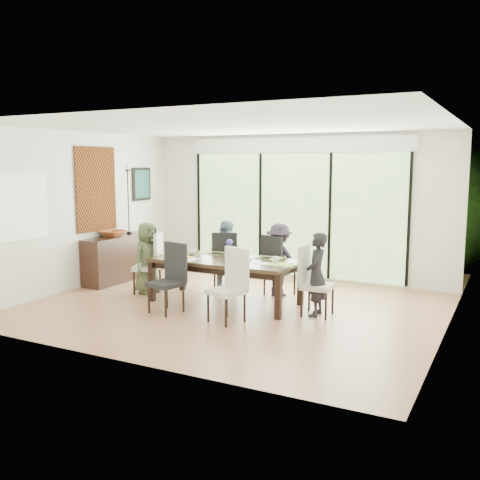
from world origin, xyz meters
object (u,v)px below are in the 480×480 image
at_px(chair_right_end, 318,281).
at_px(chair_near_left, 166,278).
at_px(vase, 230,255).
at_px(cup_c, 275,260).
at_px(person_far_left, 226,255).
at_px(person_far_right, 279,260).
at_px(sideboard, 118,259).
at_px(table_top, 225,261).
at_px(laptop, 176,255).
at_px(person_left_end, 148,258).
at_px(person_right_end, 316,274).
at_px(chair_left_end, 147,263).
at_px(cup_b, 231,258).
at_px(chair_far_right, 280,265).
at_px(chair_far_left, 226,260).
at_px(chair_near_right, 226,286).
at_px(bowl, 113,234).
at_px(cup_a, 192,252).

xyz_separation_m(chair_right_end, chair_near_left, (-2.00, -0.87, 0.00)).
bearing_deg(vase, cup_c, 3.81).
distance_m(person_far_left, cup_c, 1.45).
height_order(person_far_right, sideboard, person_far_right).
xyz_separation_m(table_top, chair_right_end, (1.50, 0.00, -0.16)).
height_order(vase, laptop, vase).
bearing_deg(person_far_right, person_left_end, 26.49).
relative_size(table_top, person_left_end, 1.86).
bearing_deg(cup_c, vase, -176.19).
bearing_deg(person_right_end, chair_left_end, -96.52).
relative_size(person_far_right, cup_c, 10.40).
relative_size(laptop, cup_c, 2.66).
xyz_separation_m(chair_right_end, person_far_left, (-1.95, 0.83, 0.09)).
bearing_deg(table_top, chair_right_end, 0.00).
bearing_deg(cup_b, sideboard, 167.78).
height_order(cup_c, sideboard, sideboard).
height_order(table_top, chair_right_end, chair_right_end).
bearing_deg(laptop, chair_left_end, 168.37).
distance_m(chair_right_end, person_right_end, 0.09).
relative_size(chair_far_right, vase, 9.17).
distance_m(chair_far_left, chair_far_right, 1.00).
bearing_deg(vase, chair_near_left, -120.87).
relative_size(table_top, chair_right_end, 2.18).
relative_size(table_top, person_far_left, 1.86).
xyz_separation_m(table_top, chair_near_right, (0.50, -0.87, -0.16)).
bearing_deg(person_left_end, chair_right_end, -82.38).
relative_size(chair_near_right, bowl, 2.29).
xyz_separation_m(chair_far_right, person_far_right, (0.00, -0.02, 0.09)).
bearing_deg(person_left_end, person_far_left, -43.52).
bearing_deg(person_far_left, person_right_end, 151.48).
height_order(chair_near_left, vase, chair_near_left).
xyz_separation_m(chair_far_right, person_far_left, (-1.00, -0.02, 0.09)).
height_order(chair_near_right, person_left_end, person_left_end).
height_order(chair_far_left, person_far_right, person_far_right).
xyz_separation_m(chair_left_end, chair_right_end, (3.00, 0.00, 0.00)).
xyz_separation_m(laptop, cup_a, (0.15, 0.25, 0.03)).
height_order(cup_a, cup_b, cup_a).
relative_size(chair_left_end, cup_c, 8.87).
bearing_deg(chair_far_left, laptop, 46.39).
relative_size(vase, cup_b, 1.20).
bearing_deg(cup_c, sideboard, 173.48).
xyz_separation_m(person_right_end, person_far_left, (-1.93, 0.83, 0.00)).
height_order(chair_left_end, laptop, chair_left_end).
distance_m(laptop, cup_b, 1.00).
bearing_deg(sideboard, chair_right_end, -6.80).
height_order(cup_c, bowl, bowl).
relative_size(chair_left_end, person_far_left, 0.85).
bearing_deg(cup_c, chair_left_end, -177.51).
distance_m(person_left_end, person_right_end, 2.96).
relative_size(chair_near_left, person_right_end, 0.85).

